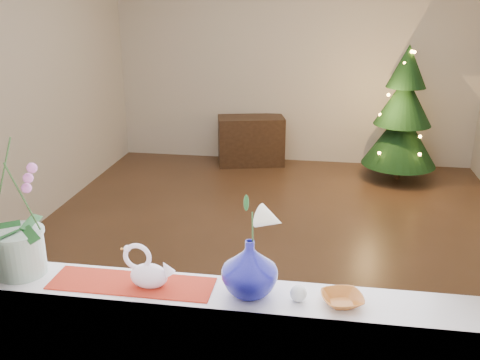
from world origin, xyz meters
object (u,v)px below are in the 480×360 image
object	(u,v)px
swan	(148,267)
paperweight	(298,293)
blue_vase	(250,264)
xmas_tree	(403,114)
orchid_pot	(12,202)
amber_dish	(342,300)
side_table	(251,141)

from	to	relation	value
swan	paperweight	world-z (taller)	swan
blue_vase	xmas_tree	xyz separation A→B (m)	(1.16, 4.32, -0.28)
paperweight	xmas_tree	size ratio (longest dim) A/B	0.04
orchid_pot	swan	distance (m)	0.64
orchid_pot	swan	bearing A→B (deg)	-2.37
orchid_pot	amber_dish	size ratio (longest dim) A/B	4.79
xmas_tree	blue_vase	bearing A→B (deg)	-105.03
blue_vase	amber_dish	bearing A→B (deg)	-2.99
paperweight	side_table	bearing A→B (deg)	100.18
swan	xmas_tree	bearing A→B (deg)	87.45
paperweight	amber_dish	size ratio (longest dim) A/B	0.49
paperweight	side_table	size ratio (longest dim) A/B	0.08
paperweight	amber_dish	distance (m)	0.17
blue_vase	swan	bearing A→B (deg)	-178.48
paperweight	blue_vase	bearing A→B (deg)	173.37
blue_vase	paperweight	distance (m)	0.23
swan	blue_vase	size ratio (longest dim) A/B	0.79
orchid_pot	side_table	xyz separation A→B (m)	(0.38, 4.60, -0.95)
side_table	orchid_pot	bearing A→B (deg)	-108.46
blue_vase	xmas_tree	distance (m)	4.48
orchid_pot	side_table	size ratio (longest dim) A/B	0.82
swan	xmas_tree	xyz separation A→B (m)	(1.58, 4.33, -0.23)
amber_dish	side_table	bearing A→B (deg)	102.25
amber_dish	xmas_tree	bearing A→B (deg)	79.75
amber_dish	side_table	world-z (taller)	amber_dish
xmas_tree	swan	bearing A→B (deg)	-110.08
blue_vase	paperweight	size ratio (longest dim) A/B	4.06
orchid_pot	blue_vase	world-z (taller)	orchid_pot
xmas_tree	paperweight	bearing A→B (deg)	-102.44
orchid_pot	swan	xyz separation A→B (m)	(0.59, -0.02, -0.24)
xmas_tree	side_table	xyz separation A→B (m)	(-1.79, 0.30, -0.47)
paperweight	side_table	world-z (taller)	paperweight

